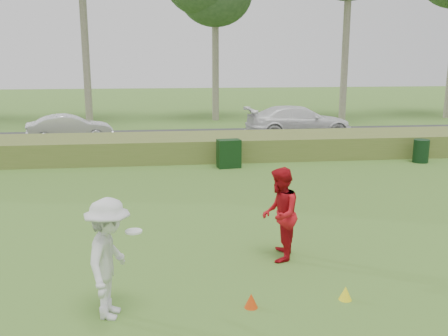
{
  "coord_description": "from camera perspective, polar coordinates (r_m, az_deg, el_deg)",
  "views": [
    {
      "loc": [
        -1.56,
        -8.48,
        4.1
      ],
      "look_at": [
        0.0,
        4.0,
        1.3
      ],
      "focal_mm": 40.0,
      "sensor_mm": 36.0,
      "label": 1
    }
  ],
  "objects": [
    {
      "name": "ground",
      "position": [
        9.55,
        3.05,
        -12.9
      ],
      "size": [
        120.0,
        120.0,
        0.0
      ],
      "primitive_type": "plane",
      "color": "#3D6D24",
      "rests_on": "ground"
    },
    {
      "name": "reed_strip",
      "position": [
        20.86,
        -2.73,
        2.46
      ],
      "size": [
        80.0,
        3.0,
        0.9
      ],
      "primitive_type": "cube",
      "color": "#556829",
      "rests_on": "ground"
    },
    {
      "name": "park_road",
      "position": [
        25.85,
        -3.58,
        3.47
      ],
      "size": [
        80.0,
        6.0,
        0.06
      ],
      "primitive_type": "cube",
      "color": "#2D2D2D",
      "rests_on": "ground"
    },
    {
      "name": "player_white",
      "position": [
        8.22,
        -12.99,
        -10.06
      ],
      "size": [
        1.01,
        1.38,
        1.97
      ],
      "rotation": [
        0.0,
        0.0,
        1.39
      ],
      "color": "silver",
      "rests_on": "ground"
    },
    {
      "name": "player_red",
      "position": [
        10.28,
        6.39,
        -5.27
      ],
      "size": [
        0.97,
        1.11,
        1.94
      ],
      "primitive_type": "imported",
      "rotation": [
        0.0,
        0.0,
        -1.86
      ],
      "color": "#B30F18",
      "rests_on": "ground"
    },
    {
      "name": "cone_orange",
      "position": [
        8.63,
        3.12,
        -14.89
      ],
      "size": [
        0.23,
        0.23,
        0.25
      ],
      "primitive_type": "cone",
      "color": "red",
      "rests_on": "ground"
    },
    {
      "name": "cone_yellow",
      "position": [
        9.11,
        13.71,
        -13.72
      ],
      "size": [
        0.22,
        0.22,
        0.25
      ],
      "primitive_type": "cone",
      "color": "yellow",
      "rests_on": "ground"
    },
    {
      "name": "utility_cabinet",
      "position": [
        18.85,
        0.55,
        1.65
      ],
      "size": [
        0.92,
        0.64,
        1.07
      ],
      "primitive_type": "cube",
      "rotation": [
        0.0,
        0.0,
        0.13
      ],
      "color": "black",
      "rests_on": "ground"
    },
    {
      "name": "trash_bin",
      "position": [
        21.3,
        21.59,
        1.82
      ],
      "size": [
        0.68,
        0.68,
        0.92
      ],
      "primitive_type": "cylinder",
      "rotation": [
        0.0,
        0.0,
        0.12
      ],
      "color": "black",
      "rests_on": "ground"
    },
    {
      "name": "car_mid",
      "position": [
        25.36,
        -17.2,
        4.35
      ],
      "size": [
        4.24,
        2.25,
        1.33
      ],
      "primitive_type": "imported",
      "rotation": [
        0.0,
        0.0,
        1.79
      ],
      "color": "white",
      "rests_on": "park_road"
    },
    {
      "name": "car_right",
      "position": [
        26.09,
        8.55,
        5.28
      ],
      "size": [
        5.58,
        2.45,
        1.6
      ],
      "primitive_type": "imported",
      "rotation": [
        0.0,
        0.0,
        1.61
      ],
      "color": "white",
      "rests_on": "park_road"
    }
  ]
}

